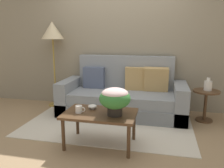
% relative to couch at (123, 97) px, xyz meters
% --- Properties ---
extents(ground_plane, '(14.00, 14.00, 0.00)m').
position_rel_couch_xyz_m(ground_plane, '(-0.14, -0.67, -0.32)').
color(ground_plane, '#997A56').
extents(wall_back, '(6.40, 0.12, 2.86)m').
position_rel_couch_xyz_m(wall_back, '(-0.14, 0.47, 1.11)').
color(wall_back, gray).
rests_on(wall_back, ground).
extents(area_rug, '(2.66, 1.74, 0.01)m').
position_rel_couch_xyz_m(area_rug, '(-0.14, -0.50, -0.32)').
color(area_rug, beige).
rests_on(area_rug, ground).
extents(couch, '(2.25, 0.89, 1.05)m').
position_rel_couch_xyz_m(couch, '(0.00, 0.00, 0.00)').
color(couch, slate).
rests_on(couch, ground).
extents(coffee_table, '(0.93, 0.59, 0.45)m').
position_rel_couch_xyz_m(coffee_table, '(-0.08, -1.29, 0.08)').
color(coffee_table, '#442D1B').
rests_on(coffee_table, ground).
extents(side_table, '(0.43, 0.43, 0.53)m').
position_rel_couch_xyz_m(side_table, '(1.42, -0.06, 0.05)').
color(side_table, '#4C331E').
rests_on(side_table, ground).
extents(floor_lamp, '(0.44, 0.44, 1.69)m').
position_rel_couch_xyz_m(floor_lamp, '(-1.45, 0.19, 1.12)').
color(floor_lamp, olive).
rests_on(floor_lamp, ground).
extents(potted_plant, '(0.39, 0.39, 0.35)m').
position_rel_couch_xyz_m(potted_plant, '(0.13, -1.35, 0.35)').
color(potted_plant, black).
rests_on(potted_plant, coffee_table).
extents(coffee_mug, '(0.13, 0.09, 0.10)m').
position_rel_couch_xyz_m(coffee_mug, '(-0.34, -1.36, 0.18)').
color(coffee_mug, white).
rests_on(coffee_mug, coffee_table).
extents(snack_bowl, '(0.12, 0.12, 0.06)m').
position_rel_couch_xyz_m(snack_bowl, '(-0.22, -1.17, 0.17)').
color(snack_bowl, silver).
rests_on(snack_bowl, coffee_table).
extents(table_vase, '(0.13, 0.13, 0.21)m').
position_rel_couch_xyz_m(table_vase, '(1.43, -0.05, 0.30)').
color(table_vase, silver).
rests_on(table_vase, side_table).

